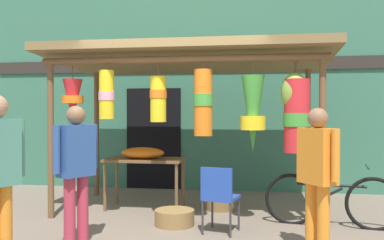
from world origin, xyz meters
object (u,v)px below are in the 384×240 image
flower_heap_on_table (143,153)px  customer_foreground (76,163)px  folding_chair (219,194)px  wicker_basket_by_table (220,203)px  wicker_basket_spare (174,218)px  display_table (145,164)px  parked_bicycle (331,200)px  shopper_by_bananas (318,170)px

flower_heap_on_table → customer_foreground: customer_foreground is taller
flower_heap_on_table → folding_chair: size_ratio=0.81×
wicker_basket_by_table → wicker_basket_spare: wicker_basket_spare is taller
display_table → wicker_basket_by_table: (1.17, 0.12, -0.59)m
display_table → folding_chair: 1.82m
flower_heap_on_table → wicker_basket_by_table: flower_heap_on_table is taller
parked_bicycle → shopper_by_bananas: (-0.34, -1.30, 0.57)m
display_table → shopper_by_bananas: size_ratio=0.78×
wicker_basket_by_table → shopper_by_bananas: size_ratio=0.31×
display_table → folding_chair: (1.29, -1.26, -0.19)m
wicker_basket_by_table → parked_bicycle: 1.76m
wicker_basket_spare → parked_bicycle: bearing=7.2°
folding_chair → wicker_basket_by_table: 1.45m
folding_chair → wicker_basket_spare: (-0.63, 0.32, -0.40)m
folding_chair → shopper_by_bananas: size_ratio=0.54×
wicker_basket_spare → customer_foreground: customer_foreground is taller
flower_heap_on_table → display_table: bearing=42.9°
flower_heap_on_table → shopper_by_bananas: (2.41, -1.96, 0.04)m
folding_chair → shopper_by_bananas: (1.10, -0.71, 0.41)m
folding_chair → shopper_by_bananas: bearing=-33.0°
display_table → wicker_basket_by_table: 1.32m
wicker_basket_by_table → customer_foreground: customer_foreground is taller
wicker_basket_spare → parked_bicycle: (2.06, 0.26, 0.24)m
parked_bicycle → wicker_basket_by_table: bearing=152.7°
shopper_by_bananas → folding_chair: bearing=147.0°
folding_chair → customer_foreground: size_ratio=0.53×
wicker_basket_by_table → wicker_basket_spare: size_ratio=0.90×
folding_chair → customer_foreground: bearing=-156.1°
wicker_basket_spare → customer_foreground: bearing=-132.6°
folding_chair → parked_bicycle: size_ratio=0.48×
display_table → wicker_basket_spare: 1.29m
wicker_basket_by_table → customer_foreground: 2.67m
parked_bicycle → wicker_basket_spare: bearing=-172.8°
flower_heap_on_table → wicker_basket_spare: 1.38m
parked_bicycle → shopper_by_bananas: shopper_by_bananas is taller
display_table → wicker_basket_spare: size_ratio=2.29×
customer_foreground → shopper_by_bananas: customer_foreground is taller
wicker_basket_by_table → shopper_by_bananas: (1.21, -2.10, 0.81)m
wicker_basket_by_table → shopper_by_bananas: 2.56m
display_table → wicker_basket_by_table: display_table is taller
folding_chair → wicker_basket_by_table: size_ratio=1.75×
parked_bicycle → customer_foreground: size_ratio=1.09×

